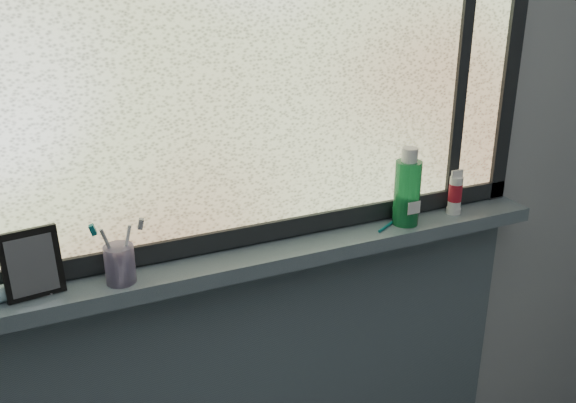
{
  "coord_description": "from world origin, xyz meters",
  "views": [
    {
      "loc": [
        -0.58,
        -0.14,
        1.74
      ],
      "look_at": [
        -0.03,
        1.05,
        1.22
      ],
      "focal_mm": 40.0,
      "sensor_mm": 36.0,
      "label": 1
    }
  ],
  "objects_px": {
    "mouthwash_bottle": "(407,186)",
    "cream_tube": "(455,190)",
    "toothbrush_cup": "(120,264)",
    "vanity_mirror": "(32,264)"
  },
  "relations": [
    {
      "from": "mouthwash_bottle",
      "to": "cream_tube",
      "type": "distance_m",
      "value": 0.18
    },
    {
      "from": "vanity_mirror",
      "to": "cream_tube",
      "type": "height_order",
      "value": "vanity_mirror"
    },
    {
      "from": "mouthwash_bottle",
      "to": "vanity_mirror",
      "type": "bearing_deg",
      "value": 179.52
    },
    {
      "from": "vanity_mirror",
      "to": "toothbrush_cup",
      "type": "height_order",
      "value": "vanity_mirror"
    },
    {
      "from": "mouthwash_bottle",
      "to": "cream_tube",
      "type": "xyz_separation_m",
      "value": [
        0.17,
        0.0,
        -0.04
      ]
    },
    {
      "from": "vanity_mirror",
      "to": "toothbrush_cup",
      "type": "xyz_separation_m",
      "value": [
        0.18,
        -0.02,
        -0.03
      ]
    },
    {
      "from": "mouthwash_bottle",
      "to": "toothbrush_cup",
      "type": "bearing_deg",
      "value": -179.29
    },
    {
      "from": "vanity_mirror",
      "to": "cream_tube",
      "type": "relative_size",
      "value": 1.65
    },
    {
      "from": "toothbrush_cup",
      "to": "vanity_mirror",
      "type": "bearing_deg",
      "value": 174.45
    },
    {
      "from": "mouthwash_bottle",
      "to": "cream_tube",
      "type": "relative_size",
      "value": 1.92
    }
  ]
}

